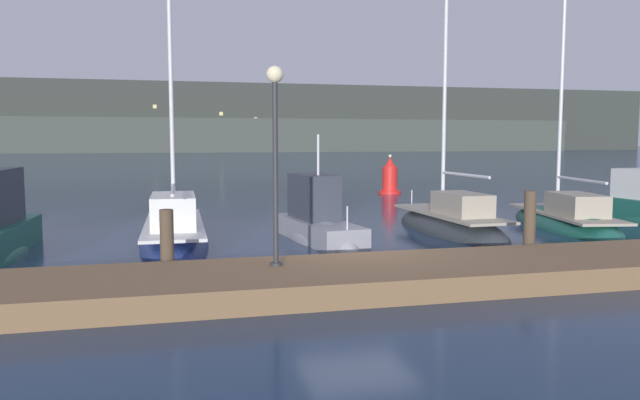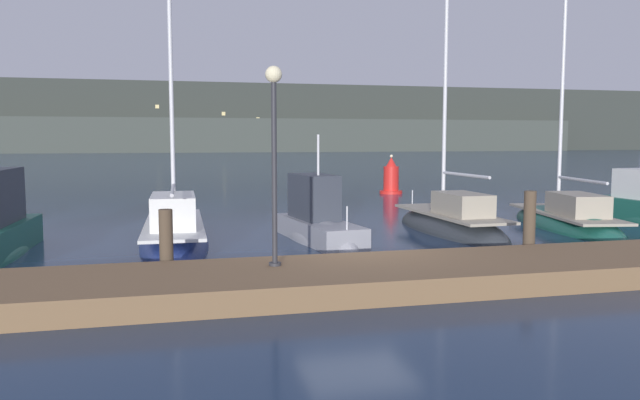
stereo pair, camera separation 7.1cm
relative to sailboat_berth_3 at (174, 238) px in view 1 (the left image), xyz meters
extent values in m
plane|color=#192D4C|center=(3.95, -4.20, -0.17)|extent=(400.00, 400.00, 0.00)
cube|color=brown|center=(3.95, -6.15, 0.06)|extent=(31.09, 2.80, 0.45)
cylinder|color=#4C3D2D|center=(-0.21, -4.50, 0.56)|extent=(0.28, 0.28, 1.46)
cylinder|color=#4C3D2D|center=(8.11, -4.50, 0.67)|extent=(0.28, 0.28, 1.67)
ellipsoid|color=navy|center=(0.00, 0.09, -0.17)|extent=(2.01, 7.44, 1.30)
cube|color=silver|center=(0.00, 0.09, 0.39)|extent=(1.69, 6.25, 0.08)
cube|color=silver|center=(-0.02, -0.80, 0.85)|extent=(1.16, 2.39, 0.84)
cylinder|color=silver|center=(0.02, 0.68, 5.45)|extent=(0.12, 0.12, 10.12)
cylinder|color=silver|center=(-0.02, -1.06, 1.42)|extent=(0.17, 3.49, 0.09)
cylinder|color=silver|center=(0.08, 3.50, 0.64)|extent=(0.04, 0.04, 0.50)
ellipsoid|color=gray|center=(4.01, -0.46, -0.17)|extent=(1.93, 4.73, 1.31)
cube|color=gray|center=(4.01, -0.46, 0.12)|extent=(1.76, 4.26, 0.59)
cube|color=#333842|center=(3.95, 0.00, 1.06)|extent=(1.17, 2.12, 1.28)
cube|color=black|center=(3.83, 0.91, 1.25)|extent=(0.83, 0.36, 0.57)
cylinder|color=silver|center=(4.00, -0.37, 2.27)|extent=(0.07, 0.07, 1.14)
cylinder|color=silver|center=(4.26, -2.37, 0.72)|extent=(0.04, 0.04, 0.60)
ellipsoid|color=#2D3338|center=(8.39, 0.29, -0.17)|extent=(1.96, 6.40, 1.35)
cube|color=#A39984|center=(8.39, 0.29, 0.41)|extent=(1.65, 5.38, 0.08)
cube|color=#A39984|center=(8.41, -0.47, 0.78)|extent=(1.14, 2.06, 0.66)
cylinder|color=silver|center=(8.38, 0.80, 4.86)|extent=(0.12, 0.12, 8.92)
cylinder|color=silver|center=(8.41, -0.60, 1.66)|extent=(0.15, 2.81, 0.09)
cylinder|color=silver|center=(8.33, 3.22, 0.66)|extent=(0.04, 0.04, 0.50)
ellipsoid|color=#195647|center=(12.50, 0.32, -0.17)|extent=(3.14, 7.09, 1.27)
cube|color=#A39984|center=(12.50, 0.32, 0.29)|extent=(2.64, 5.96, 0.08)
cube|color=#A39984|center=(12.35, -0.49, 0.67)|extent=(1.53, 2.37, 0.68)
cylinder|color=silver|center=(12.60, 0.86, 4.82)|extent=(0.12, 0.12, 9.07)
cylinder|color=silver|center=(12.32, -0.68, 1.45)|extent=(0.66, 3.10, 0.09)
cylinder|color=silver|center=(13.08, 3.42, 0.54)|extent=(0.04, 0.04, 0.50)
cube|color=black|center=(16.18, 1.81, 1.30)|extent=(1.20, 0.30, 0.47)
cylinder|color=red|center=(11.39, 13.63, -0.09)|extent=(1.20, 1.20, 0.16)
cylinder|color=red|center=(11.39, 13.63, 0.63)|extent=(0.80, 0.80, 1.28)
cone|color=red|center=(11.39, 13.63, 1.52)|extent=(0.56, 0.56, 0.50)
sphere|color=#F9EAB7|center=(11.39, 13.63, 1.82)|extent=(0.16, 0.16, 0.16)
cylinder|color=#2D2D33|center=(1.83, -5.72, 0.31)|extent=(0.24, 0.24, 0.06)
cylinder|color=#2D2D33|center=(1.83, -5.72, 2.06)|extent=(0.10, 0.10, 3.44)
sphere|color=#F9EAB7|center=(1.83, -5.72, 3.92)|extent=(0.32, 0.32, 0.32)
cube|color=#333833|center=(3.95, 133.01, 7.65)|extent=(240.00, 16.00, 15.63)
cube|color=#3F463F|center=(24.42, 123.01, 3.53)|extent=(144.00, 10.00, 7.41)
cube|color=#F4DB8C|center=(-7.51, 124.96, 6.61)|extent=(0.80, 0.10, 0.80)
cube|color=#F4DB8C|center=(-1.77, 124.96, 9.81)|extent=(0.80, 0.10, 0.80)
cube|color=#F4DB8C|center=(47.80, 124.96, 2.23)|extent=(0.80, 0.10, 0.80)
cube|color=#F4DB8C|center=(-8.64, 124.96, 6.82)|extent=(0.80, 0.10, 0.80)
cube|color=#F4DB8C|center=(-11.88, 124.96, 4.29)|extent=(0.80, 0.10, 0.80)
cube|color=#F4DB8C|center=(12.64, 124.96, 8.41)|extent=(0.80, 0.10, 0.80)
cube|color=#F4DB8C|center=(8.41, 124.96, 2.35)|extent=(0.80, 0.10, 0.80)
cube|color=#F4DB8C|center=(7.85, 124.96, 5.72)|extent=(0.80, 0.10, 0.80)
cube|color=#F4DB8C|center=(-10.97, 124.96, 1.18)|extent=(0.80, 0.10, 0.80)
cube|color=#F4DB8C|center=(-21.99, 124.96, 1.96)|extent=(0.80, 0.10, 0.80)
cube|color=#F4DB8C|center=(20.42, 124.96, 7.25)|extent=(0.80, 0.10, 0.80)
camera|label=1|loc=(-0.24, -17.42, 2.71)|focal=35.00mm
camera|label=2|loc=(-0.17, -17.44, 2.71)|focal=35.00mm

